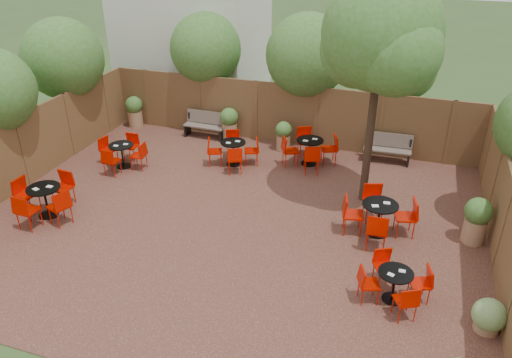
% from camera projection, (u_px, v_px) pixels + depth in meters
% --- Properties ---
extents(ground, '(80.00, 80.00, 0.00)m').
position_uv_depth(ground, '(230.00, 221.00, 12.25)').
color(ground, '#354F23').
rests_on(ground, ground).
extents(courtyard_paving, '(12.00, 10.00, 0.02)m').
position_uv_depth(courtyard_paving, '(230.00, 220.00, 12.24)').
color(courtyard_paving, '#3E2119').
rests_on(courtyard_paving, ground).
extents(fence_back, '(12.00, 0.08, 2.00)m').
position_uv_depth(fence_back, '(285.00, 114.00, 15.96)').
color(fence_back, '#4E321D').
rests_on(fence_back, ground).
extents(fence_left, '(0.08, 10.00, 2.00)m').
position_uv_depth(fence_left, '(22.00, 152.00, 13.45)').
color(fence_left, '#4E321D').
rests_on(fence_left, ground).
extents(fence_right, '(0.08, 10.00, 2.00)m').
position_uv_depth(fence_right, '(505.00, 230.00, 10.10)').
color(fence_right, '#4E321D').
rests_on(fence_right, ground).
extents(overhang_foliage, '(15.43, 10.39, 2.62)m').
position_uv_depth(overhang_foliage, '(194.00, 71.00, 14.33)').
color(overhang_foliage, '#356220').
rests_on(overhang_foliage, ground).
extents(courtyard_tree, '(2.84, 2.74, 5.68)m').
position_uv_depth(courtyard_tree, '(380.00, 40.00, 11.20)').
color(courtyard_tree, black).
rests_on(courtyard_tree, courtyard_paving).
extents(park_bench_left, '(1.41, 0.49, 0.86)m').
position_uv_depth(park_bench_left, '(205.00, 124.00, 16.64)').
color(park_bench_left, brown).
rests_on(park_bench_left, courtyard_paving).
extents(park_bench_right, '(1.41, 0.49, 0.86)m').
position_uv_depth(park_bench_right, '(388.00, 148.00, 14.97)').
color(park_bench_right, brown).
rests_on(park_bench_right, courtyard_paving).
extents(bistro_tables, '(9.93, 6.85, 0.93)m').
position_uv_depth(bistro_tables, '(238.00, 183.00, 12.99)').
color(bistro_tables, black).
rests_on(bistro_tables, courtyard_paving).
extents(planters, '(11.57, 4.37, 1.12)m').
position_uv_depth(planters, '(263.00, 142.00, 15.01)').
color(planters, '#956D4A').
rests_on(planters, courtyard_paving).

